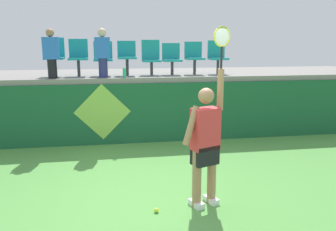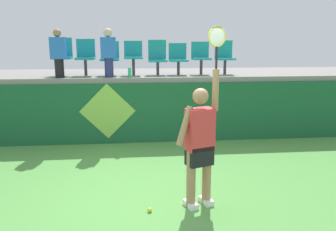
# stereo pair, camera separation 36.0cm
# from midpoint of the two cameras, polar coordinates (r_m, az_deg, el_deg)

# --- Properties ---
(ground_plane) EXTENTS (40.00, 40.00, 0.00)m
(ground_plane) POSITION_cam_midpoint_polar(r_m,az_deg,el_deg) (5.49, -3.34, -13.16)
(ground_plane) COLOR #519342
(court_back_wall) EXTENTS (12.96, 0.20, 1.39)m
(court_back_wall) POSITION_cam_midpoint_polar(r_m,az_deg,el_deg) (8.14, -5.58, 0.43)
(court_back_wall) COLOR #195633
(court_back_wall) RESTS_ON ground_plane
(spectator_platform) EXTENTS (12.96, 2.66, 0.12)m
(spectator_platform) POSITION_cam_midpoint_polar(r_m,az_deg,el_deg) (9.29, -6.19, 6.58)
(spectator_platform) COLOR gray
(spectator_platform) RESTS_ON court_back_wall
(tennis_player) EXTENTS (0.72, 0.38, 2.53)m
(tennis_player) POSITION_cam_midpoint_polar(r_m,az_deg,el_deg) (4.93, 4.04, -4.19)
(tennis_player) COLOR white
(tennis_player) RESTS_ON ground_plane
(tennis_ball) EXTENTS (0.07, 0.07, 0.07)m
(tennis_ball) POSITION_cam_midpoint_polar(r_m,az_deg,el_deg) (5.04, -4.02, -15.17)
(tennis_ball) COLOR #D1E533
(tennis_ball) RESTS_ON ground_plane
(water_bottle) EXTENTS (0.08, 0.08, 0.22)m
(water_bottle) POSITION_cam_midpoint_polar(r_m,az_deg,el_deg) (8.05, -8.40, 6.87)
(water_bottle) COLOR #26B272
(water_bottle) RESTS_ON spectator_platform
(stadium_chair_0) EXTENTS (0.44, 0.42, 0.89)m
(stadium_chair_0) POSITION_cam_midpoint_polar(r_m,az_deg,el_deg) (8.74, -19.14, 9.34)
(stadium_chair_0) COLOR #38383D
(stadium_chair_0) RESTS_ON spectator_platform
(stadium_chair_1) EXTENTS (0.44, 0.42, 0.86)m
(stadium_chair_1) POSITION_cam_midpoint_polar(r_m,az_deg,el_deg) (8.66, -15.57, 9.41)
(stadium_chair_1) COLOR #38383D
(stadium_chair_1) RESTS_ON spectator_platform
(stadium_chair_2) EXTENTS (0.44, 0.42, 0.81)m
(stadium_chair_2) POSITION_cam_midpoint_polar(r_m,az_deg,el_deg) (8.62, -11.71, 9.36)
(stadium_chair_2) COLOR #38383D
(stadium_chair_2) RESTS_ON spectator_platform
(stadium_chair_3) EXTENTS (0.44, 0.42, 0.82)m
(stadium_chair_3) POSITION_cam_midpoint_polar(r_m,az_deg,el_deg) (8.61, -7.92, 9.67)
(stadium_chair_3) COLOR #38383D
(stadium_chair_3) RESTS_ON spectator_platform
(stadium_chair_4) EXTENTS (0.44, 0.42, 0.84)m
(stadium_chair_4) POSITION_cam_midpoint_polar(r_m,az_deg,el_deg) (8.66, -3.98, 9.56)
(stadium_chair_4) COLOR #38383D
(stadium_chair_4) RESTS_ON spectator_platform
(stadium_chair_5) EXTENTS (0.44, 0.42, 0.76)m
(stadium_chair_5) POSITION_cam_midpoint_polar(r_m,az_deg,el_deg) (8.71, -0.60, 9.44)
(stadium_chair_5) COLOR #38383D
(stadium_chair_5) RESTS_ON spectator_platform
(stadium_chair_6) EXTENTS (0.44, 0.42, 0.80)m
(stadium_chair_6) POSITION_cam_midpoint_polar(r_m,az_deg,el_deg) (8.81, 3.09, 9.66)
(stadium_chair_6) COLOR #38383D
(stadium_chair_6) RESTS_ON spectator_platform
(stadium_chair_7) EXTENTS (0.44, 0.42, 0.83)m
(stadium_chair_7) POSITION_cam_midpoint_polar(r_m,az_deg,el_deg) (8.96, 6.88, 9.68)
(stadium_chair_7) COLOR #38383D
(stadium_chair_7) RESTS_ON spectator_platform
(spectator_0) EXTENTS (0.34, 0.20, 1.10)m
(spectator_0) POSITION_cam_midpoint_polar(r_m,az_deg,el_deg) (8.18, -11.88, 10.09)
(spectator_0) COLOR navy
(spectator_0) RESTS_ON spectator_platform
(spectator_1) EXTENTS (0.34, 0.20, 1.08)m
(spectator_1) POSITION_cam_midpoint_polar(r_m,az_deg,el_deg) (8.30, -19.68, 9.57)
(spectator_1) COLOR black
(spectator_1) RESTS_ON spectator_platform
(wall_signage_mount) EXTENTS (1.27, 0.01, 1.40)m
(wall_signage_mount) POSITION_cam_midpoint_polar(r_m,az_deg,el_deg) (8.20, -11.66, -4.67)
(wall_signage_mount) COLOR #195633
(wall_signage_mount) RESTS_ON ground_plane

